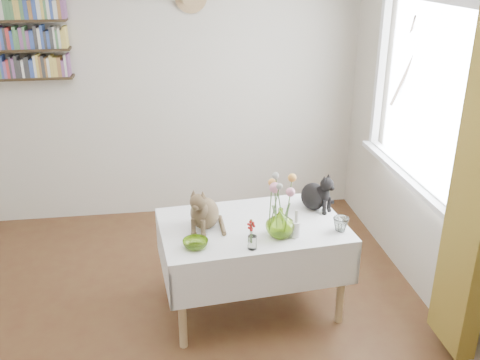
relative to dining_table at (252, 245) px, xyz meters
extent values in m
cube|color=beige|center=(-0.73, 1.71, 0.74)|extent=(4.04, 0.04, 2.54)
cube|color=white|center=(1.24, 0.24, 0.99)|extent=(0.01, 1.40, 1.20)
cube|color=white|center=(1.24, 0.24, 0.36)|extent=(0.06, 1.52, 0.06)
cube|color=white|center=(1.24, 0.97, 0.99)|extent=(0.06, 0.06, 1.20)
cube|color=white|center=(1.21, 0.24, 0.36)|extent=(0.12, 1.50, 0.04)
cube|color=brown|center=(1.17, -0.68, 0.64)|extent=(0.12, 0.38, 2.10)
cube|color=white|center=(0.00, 0.00, 0.14)|extent=(1.33, 0.92, 0.05)
cylinder|color=tan|center=(-0.51, -0.37, -0.20)|extent=(0.05, 0.05, 0.62)
cylinder|color=tan|center=(0.58, -0.27, -0.20)|extent=(0.05, 0.05, 0.62)
cylinder|color=tan|center=(-0.58, 0.27, -0.20)|extent=(0.05, 0.05, 0.62)
cylinder|color=tan|center=(0.51, 0.37, -0.20)|extent=(0.05, 0.05, 0.62)
imported|color=#A6D439|center=(0.15, -0.19, 0.27)|extent=(0.24, 0.24, 0.20)
imported|color=#A6D439|center=(-0.41, -0.26, 0.19)|extent=(0.21, 0.21, 0.05)
imported|color=white|center=(0.57, -0.18, 0.21)|extent=(0.11, 0.11, 0.10)
cylinder|color=white|center=(0.25, -0.22, 0.22)|extent=(0.05, 0.05, 0.11)
cylinder|color=white|center=(0.25, -0.22, 0.32)|extent=(0.02, 0.02, 0.09)
cylinder|color=white|center=(-0.06, -0.33, 0.21)|extent=(0.06, 0.06, 0.09)
cone|color=white|center=(0.54, 0.10, 0.20)|extent=(0.05, 0.05, 0.07)
sphere|color=beige|center=(0.54, 0.10, 0.25)|extent=(0.03, 0.03, 0.03)
cylinder|color=#4C7233|center=(0.12, -0.18, 0.37)|extent=(0.01, 0.01, 0.30)
sphere|color=pink|center=(0.12, -0.18, 0.52)|extent=(0.07, 0.07, 0.07)
cylinder|color=#4C7233|center=(0.19, -0.21, 0.35)|extent=(0.01, 0.01, 0.26)
sphere|color=pink|center=(0.19, -0.21, 0.48)|extent=(0.06, 0.06, 0.06)
cylinder|color=#4C7233|center=(0.21, -0.16, 0.39)|extent=(0.01, 0.01, 0.34)
sphere|color=gold|center=(0.21, -0.16, 0.56)|extent=(0.06, 0.06, 0.06)
cylinder|color=#4C7233|center=(0.09, -0.15, 0.37)|extent=(0.01, 0.01, 0.31)
sphere|color=gold|center=(0.09, -0.15, 0.53)|extent=(0.05, 0.05, 0.05)
cylinder|color=#4C7233|center=(0.15, -0.14, 0.40)|extent=(0.01, 0.01, 0.37)
sphere|color=#999E93|center=(0.15, -0.14, 0.59)|extent=(0.04, 0.04, 0.04)
cylinder|color=#4C7233|center=(0.10, -0.22, 0.38)|extent=(0.01, 0.01, 0.33)
sphere|color=#999E93|center=(0.10, -0.22, 0.55)|extent=(0.04, 0.04, 0.04)
cube|color=#322514|center=(-1.83, 1.60, 0.89)|extent=(1.00, 0.16, 0.02)
cube|color=#322514|center=(-1.83, 1.60, 1.13)|extent=(1.00, 0.16, 0.02)
cube|color=#322514|center=(-1.83, 1.60, 1.37)|extent=(1.00, 0.16, 0.02)
camera|label=1|loc=(-0.55, -3.22, 1.87)|focal=40.00mm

